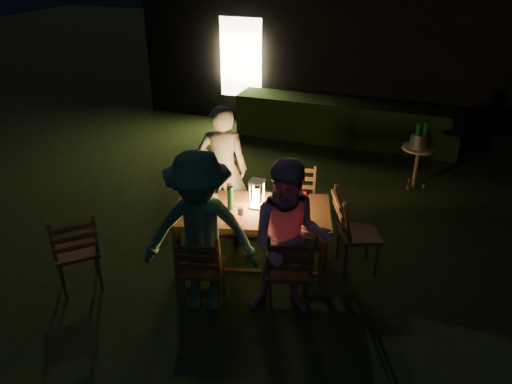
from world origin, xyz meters
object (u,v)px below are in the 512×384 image
(person_opp_left, at_px, (200,234))
(bottle_table, at_px, (230,198))
(chair_far_left, at_px, (224,208))
(person_house_side, at_px, (223,170))
(dining_table, at_px, (252,215))
(chair_spare, at_px, (79,264))
(chair_near_right, at_px, (288,283))
(person_opp_right, at_px, (290,241))
(side_table, at_px, (418,152))
(chair_far_right, at_px, (298,214))
(ice_bucket, at_px, (420,140))
(bottle_bucket_a, at_px, (417,138))
(lantern, at_px, (257,196))
(chair_near_left, at_px, (204,280))
(chair_end, at_px, (356,245))
(bottle_bucket_b, at_px, (424,137))

(person_opp_left, bearing_deg, bottle_table, 76.29)
(chair_far_left, xyz_separation_m, person_house_side, (-0.01, 0.05, 0.55))
(dining_table, bearing_deg, chair_spare, -161.85)
(chair_near_right, relative_size, person_opp_right, 0.61)
(side_table, bearing_deg, chair_far_right, -124.51)
(chair_far_left, xyz_separation_m, ice_bucket, (2.33, 2.24, 0.47))
(dining_table, height_order, person_opp_right, person_opp_right)
(chair_far_right, bearing_deg, bottle_bucket_a, -136.99)
(bottle_table, distance_m, side_table, 3.52)
(lantern, bearing_deg, chair_spare, -145.38)
(chair_near_left, relative_size, chair_spare, 0.93)
(dining_table, relative_size, ice_bucket, 6.61)
(person_house_side, height_order, bottle_bucket_a, person_house_side)
(chair_spare, xyz_separation_m, ice_bucket, (3.34, 3.97, 0.47))
(chair_spare, bearing_deg, bottle_bucket_a, 5.51)
(dining_table, bearing_deg, person_house_side, 118.76)
(person_opp_right, distance_m, bottle_bucket_a, 3.63)
(chair_far_left, height_order, chair_end, chair_end)
(person_opp_right, relative_size, bottle_table, 6.19)
(person_opp_right, bearing_deg, chair_far_left, 119.55)
(dining_table, bearing_deg, side_table, 43.99)
(bottle_bucket_a, bearing_deg, person_opp_right, -105.66)
(chair_end, bearing_deg, person_house_side, -124.06)
(chair_far_right, distance_m, person_opp_left, 1.98)
(dining_table, xyz_separation_m, chair_far_right, (0.32, 0.89, -0.40))
(chair_spare, bearing_deg, dining_table, -10.86)
(person_opp_left, relative_size, ice_bucket, 6.00)
(chair_near_left, bearing_deg, chair_far_right, 58.45)
(chair_far_left, height_order, ice_bucket, chair_far_left)
(bottle_table, bearing_deg, bottle_bucket_a, 57.07)
(chair_end, relative_size, ice_bucket, 3.53)
(chair_near_right, bearing_deg, bottle_bucket_b, 54.67)
(chair_spare, xyz_separation_m, bottle_bucket_a, (3.29, 3.93, 0.52))
(chair_near_left, relative_size, chair_near_right, 0.94)
(person_opp_right, bearing_deg, bottle_bucket_a, 58.76)
(chair_far_right, distance_m, side_table, 2.42)
(chair_near_left, height_order, chair_far_left, chair_far_left)
(chair_far_right, relative_size, person_house_side, 0.53)
(chair_far_left, height_order, chair_far_right, chair_far_left)
(chair_spare, distance_m, person_opp_left, 1.56)
(dining_table, height_order, side_table, dining_table)
(person_opp_left, bearing_deg, bottle_bucket_a, 48.12)
(bottle_bucket_a, bearing_deg, person_opp_left, -116.30)
(person_house_side, xyz_separation_m, bottle_bucket_a, (2.29, 2.16, -0.03))
(dining_table, distance_m, chair_end, 1.28)
(chair_end, height_order, side_table, chair_end)
(lantern, relative_size, bottle_bucket_a, 1.09)
(chair_far_right, height_order, lantern, lantern)
(side_table, height_order, bottle_bucket_a, bottle_bucket_a)
(side_table, bearing_deg, bottle_bucket_b, 38.66)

